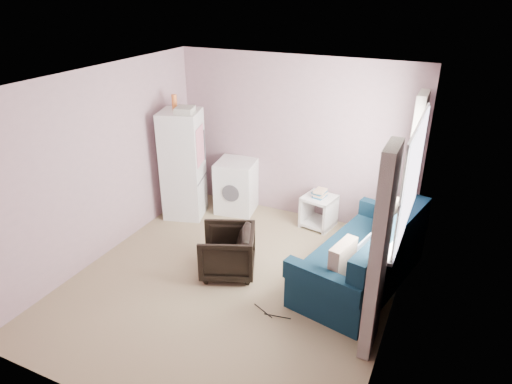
% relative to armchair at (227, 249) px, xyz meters
% --- Properties ---
extents(room, '(3.84, 4.24, 2.54)m').
position_rel_armchair_xyz_m(room, '(0.17, -0.15, 0.91)').
color(room, '#968262').
rests_on(room, ground).
extents(armchair, '(0.83, 0.85, 0.68)m').
position_rel_armchair_xyz_m(armchair, '(0.00, 0.00, 0.00)').
color(armchair, black).
rests_on(armchair, ground).
extents(fridge, '(0.73, 0.73, 1.93)m').
position_rel_armchair_xyz_m(fridge, '(-1.38, 1.16, 0.52)').
color(fridge, silver).
rests_on(fridge, ground).
extents(washing_machine, '(0.68, 0.68, 0.84)m').
position_rel_armchair_xyz_m(washing_machine, '(-0.71, 1.64, 0.10)').
color(washing_machine, silver).
rests_on(washing_machine, ground).
extents(side_table, '(0.52, 0.52, 0.61)m').
position_rel_armchair_xyz_m(side_table, '(0.68, 1.68, -0.05)').
color(side_table, white).
rests_on(side_table, ground).
extents(sofa, '(1.34, 2.20, 0.92)m').
position_rel_armchair_xyz_m(sofa, '(1.64, 0.51, -0.01)').
color(sofa, '#0C2638').
rests_on(sofa, ground).
extents(window_dressing, '(0.17, 2.62, 2.18)m').
position_rel_armchair_xyz_m(window_dressing, '(1.93, 0.54, 0.76)').
color(window_dressing, white).
rests_on(window_dressing, ground).
extents(floor_cables, '(0.48, 0.15, 0.01)m').
position_rel_armchair_xyz_m(floor_cables, '(0.82, -0.52, -0.34)').
color(floor_cables, black).
rests_on(floor_cables, ground).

